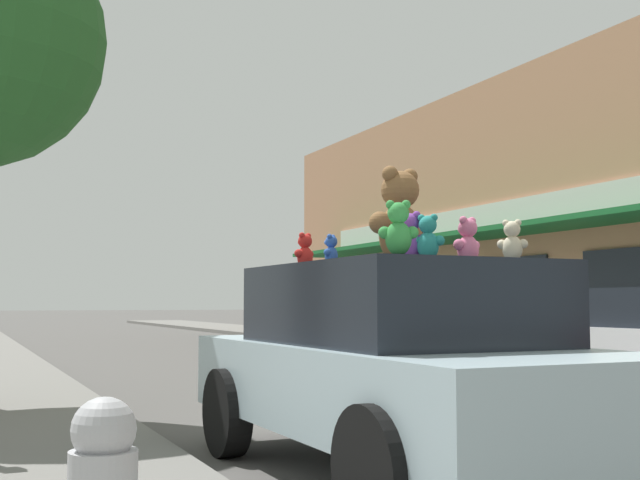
# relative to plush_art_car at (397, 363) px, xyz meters

# --- Properties ---
(plush_art_car) EXTENTS (1.94, 4.02, 1.51)m
(plush_art_car) POSITION_rel_plush_art_car_xyz_m (0.00, 0.00, 0.00)
(plush_art_car) COLOR #ADC6D1
(plush_art_car) RESTS_ON ground_plane
(teddy_bear_giant) EXTENTS (0.55, 0.37, 0.72)m
(teddy_bear_giant) POSITION_rel_plush_art_car_xyz_m (0.06, 0.05, 1.05)
(teddy_bear_giant) COLOR olive
(teddy_bear_giant) RESTS_ON plush_art_car
(teddy_bear_cream) EXTENTS (0.19, 0.19, 0.28)m
(teddy_bear_cream) POSITION_rel_plush_art_car_xyz_m (0.51, -0.67, 0.84)
(teddy_bear_cream) COLOR beige
(teddy_bear_cream) RESTS_ON plush_art_car
(teddy_bear_green) EXTENTS (0.25, 0.20, 0.33)m
(teddy_bear_green) POSITION_rel_plush_art_car_xyz_m (-0.52, -0.94, 0.87)
(teddy_bear_green) COLOR green
(teddy_bear_green) RESTS_ON plush_art_car
(teddy_bear_red) EXTENTS (0.22, 0.18, 0.30)m
(teddy_bear_red) POSITION_rel_plush_art_car_xyz_m (-0.30, 0.96, 0.85)
(teddy_bear_red) COLOR red
(teddy_bear_red) RESTS_ON plush_art_car
(teddy_bear_blue) EXTENTS (0.16, 0.16, 0.24)m
(teddy_bear_blue) POSITION_rel_plush_art_car_xyz_m (-0.33, 0.39, 0.82)
(teddy_bear_blue) COLOR blue
(teddy_bear_blue) RESTS_ON plush_art_car
(teddy_bear_teal) EXTENTS (0.20, 0.21, 0.30)m
(teddy_bear_teal) POSITION_rel_plush_art_car_xyz_m (-0.10, -0.60, 0.85)
(teddy_bear_teal) COLOR teal
(teddy_bear_teal) RESTS_ON plush_art_car
(teddy_bear_purple) EXTENTS (0.21, 0.23, 0.33)m
(teddy_bear_purple) POSITION_rel_plush_art_car_xyz_m (-0.17, -0.49, 0.86)
(teddy_bear_purple) COLOR purple
(teddy_bear_purple) RESTS_ON plush_art_car
(teddy_bear_pink) EXTENTS (0.28, 0.19, 0.37)m
(teddy_bear_pink) POSITION_rel_plush_art_car_xyz_m (0.57, -0.07, 0.88)
(teddy_bear_pink) COLOR pink
(teddy_bear_pink) RESTS_ON plush_art_car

